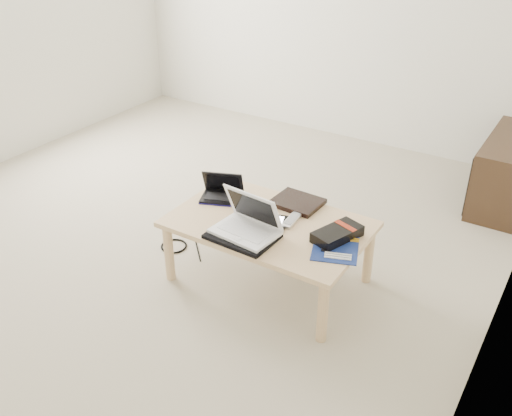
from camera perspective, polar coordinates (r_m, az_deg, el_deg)
The scene contains 14 objects.
ground at distance 4.02m, azimuth -6.09°, elevation -1.34°, with size 4.00×4.00×0.00m, color #ACA08B.
coffee_table at distance 3.24m, azimuth 1.29°, elevation -2.14°, with size 1.10×0.70×0.40m.
media_cabinet at distance 4.52m, azimuth 24.11°, elevation 3.35°, with size 0.41×0.90×0.50m.
book at distance 3.40m, azimuth 4.15°, elevation 0.58°, with size 0.29×0.24×0.03m.
netbook at distance 3.45m, azimuth -3.41°, elevation 1.55°, with size 0.29×0.26×0.17m.
tablet at distance 3.20m, azimuth 0.95°, elevation -1.41°, with size 0.28×0.25×0.01m.
remote at distance 3.24m, azimuth 3.84°, elevation -0.96°, with size 0.07×0.25×0.02m.
neoprene_sleeve at distance 3.07m, azimuth -1.37°, elevation -2.81°, with size 0.36×0.26×0.02m, color black.
white_laptop at distance 3.07m, azimuth -0.84°, elevation -1.56°, with size 0.36×0.27×0.23m.
motherboard at distance 3.02m, azimuth 7.99°, elevation -3.89°, with size 0.32×0.36×0.01m.
gpu_box at distance 3.08m, azimuth 8.13°, elevation -2.60°, with size 0.22×0.31×0.06m.
cable_coil at distance 3.23m, azimuth 0.41°, elevation -1.09°, with size 0.10×0.10×0.01m, color black.
floor_cable_coil at distance 3.76m, azimuth -8.22°, elevation -3.79°, with size 0.17×0.17×0.01m, color black.
floor_cable_trail at distance 3.74m, azimuth -5.93°, elevation -3.84°, with size 0.01×0.01×0.34m, color black.
Camera 1 is at (2.19, -2.68, 2.06)m, focal length 40.00 mm.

